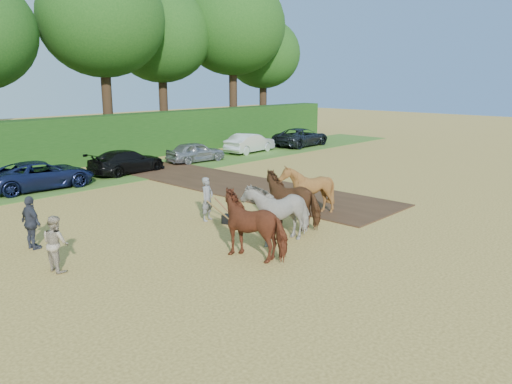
% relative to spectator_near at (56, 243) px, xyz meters
% --- Properties ---
extents(ground, '(120.00, 120.00, 0.00)m').
position_rel_spectator_near_xyz_m(ground, '(10.11, -2.63, -0.81)').
color(ground, gold).
rests_on(ground, ground).
extents(earth_strip, '(4.50, 17.00, 0.05)m').
position_rel_spectator_near_xyz_m(earth_strip, '(11.61, 4.37, -0.78)').
color(earth_strip, '#472D1C').
rests_on(earth_strip, ground).
extents(grass_verge, '(50.00, 5.00, 0.03)m').
position_rel_spectator_near_xyz_m(grass_verge, '(10.11, 11.37, -0.79)').
color(grass_verge, '#38601E').
rests_on(grass_verge, ground).
extents(hedgerow, '(46.00, 1.60, 3.00)m').
position_rel_spectator_near_xyz_m(hedgerow, '(10.11, 15.87, 0.69)').
color(hedgerow, '#14380F').
rests_on(hedgerow, ground).
extents(spectator_near, '(0.65, 0.81, 1.61)m').
position_rel_spectator_near_xyz_m(spectator_near, '(0.00, 0.00, 0.00)').
color(spectator_near, '#B6AA8F').
rests_on(spectator_near, ground).
extents(spectator_far, '(0.52, 1.05, 1.73)m').
position_rel_spectator_near_xyz_m(spectator_far, '(0.32, 2.33, 0.06)').
color(spectator_far, '#2A2D38').
rests_on(spectator_far, ground).
extents(plough_team, '(6.75, 5.57, 2.02)m').
position_rel_spectator_near_xyz_m(plough_team, '(7.15, -2.35, 0.19)').
color(plough_team, maroon).
rests_on(plough_team, ground).
extents(parked_cars, '(36.93, 3.47, 1.45)m').
position_rel_spectator_near_xyz_m(parked_cars, '(11.18, 11.32, -0.11)').
color(parked_cars, '#B2B4B9').
rests_on(parked_cars, ground).
extents(treeline, '(48.70, 10.60, 14.21)m').
position_rel_spectator_near_xyz_m(treeline, '(8.42, 19.06, 8.16)').
color(treeline, '#382616').
rests_on(treeline, ground).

